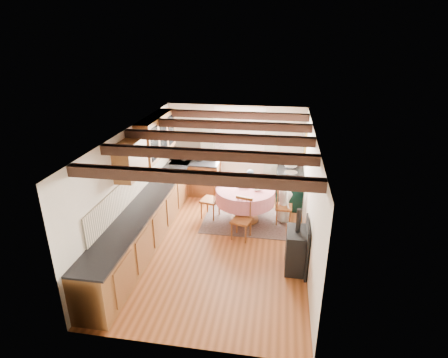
% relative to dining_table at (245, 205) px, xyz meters
% --- Properties ---
extents(floor, '(3.60, 5.50, 0.00)m').
position_rel_dining_table_xyz_m(floor, '(-0.45, -1.08, -0.41)').
color(floor, '#9F552B').
rests_on(floor, ground).
extents(ceiling, '(3.60, 5.50, 0.00)m').
position_rel_dining_table_xyz_m(ceiling, '(-0.45, -1.08, 1.99)').
color(ceiling, white).
rests_on(ceiling, ground).
extents(wall_back, '(3.60, 0.00, 2.40)m').
position_rel_dining_table_xyz_m(wall_back, '(-0.45, 1.67, 0.79)').
color(wall_back, silver).
rests_on(wall_back, ground).
extents(wall_front, '(3.60, 0.00, 2.40)m').
position_rel_dining_table_xyz_m(wall_front, '(-0.45, -3.83, 0.79)').
color(wall_front, silver).
rests_on(wall_front, ground).
extents(wall_left, '(0.00, 5.50, 2.40)m').
position_rel_dining_table_xyz_m(wall_left, '(-2.25, -1.08, 0.79)').
color(wall_left, silver).
rests_on(wall_left, ground).
extents(wall_right, '(0.00, 5.50, 2.40)m').
position_rel_dining_table_xyz_m(wall_right, '(1.35, -1.08, 0.79)').
color(wall_right, silver).
rests_on(wall_right, ground).
extents(beam_a, '(3.60, 0.16, 0.16)m').
position_rel_dining_table_xyz_m(beam_a, '(-0.45, -3.08, 1.90)').
color(beam_a, '#301D15').
rests_on(beam_a, ceiling).
extents(beam_b, '(3.60, 0.16, 0.16)m').
position_rel_dining_table_xyz_m(beam_b, '(-0.45, -2.08, 1.90)').
color(beam_b, '#301D15').
rests_on(beam_b, ceiling).
extents(beam_c, '(3.60, 0.16, 0.16)m').
position_rel_dining_table_xyz_m(beam_c, '(-0.45, -1.08, 1.90)').
color(beam_c, '#301D15').
rests_on(beam_c, ceiling).
extents(beam_d, '(3.60, 0.16, 0.16)m').
position_rel_dining_table_xyz_m(beam_d, '(-0.45, -0.08, 1.90)').
color(beam_d, '#301D15').
rests_on(beam_d, ceiling).
extents(beam_e, '(3.60, 0.16, 0.16)m').
position_rel_dining_table_xyz_m(beam_e, '(-0.45, 0.92, 1.90)').
color(beam_e, '#301D15').
rests_on(beam_e, ceiling).
extents(splash_left, '(0.02, 4.50, 0.55)m').
position_rel_dining_table_xyz_m(splash_left, '(-2.23, -0.78, 0.79)').
color(splash_left, beige).
rests_on(splash_left, wall_left).
extents(splash_back, '(1.40, 0.02, 0.55)m').
position_rel_dining_table_xyz_m(splash_back, '(-1.45, 1.65, 0.79)').
color(splash_back, beige).
rests_on(splash_back, wall_back).
extents(base_cabinet_left, '(0.60, 5.30, 0.88)m').
position_rel_dining_table_xyz_m(base_cabinet_left, '(-1.95, -1.08, 0.03)').
color(base_cabinet_left, brown).
rests_on(base_cabinet_left, floor).
extents(base_cabinet_back, '(1.30, 0.60, 0.88)m').
position_rel_dining_table_xyz_m(base_cabinet_back, '(-1.50, 1.37, 0.03)').
color(base_cabinet_back, brown).
rests_on(base_cabinet_back, floor).
extents(worktop_left, '(0.64, 5.30, 0.04)m').
position_rel_dining_table_xyz_m(worktop_left, '(-1.93, -1.08, 0.49)').
color(worktop_left, black).
rests_on(worktop_left, base_cabinet_left).
extents(worktop_back, '(1.30, 0.64, 0.04)m').
position_rel_dining_table_xyz_m(worktop_back, '(-1.50, 1.35, 0.49)').
color(worktop_back, black).
rests_on(worktop_back, base_cabinet_back).
extents(wall_cabinet_glass, '(0.34, 1.80, 0.90)m').
position_rel_dining_table_xyz_m(wall_cabinet_glass, '(-2.08, 0.12, 1.54)').
color(wall_cabinet_glass, brown).
rests_on(wall_cabinet_glass, wall_left).
extents(wall_cabinet_solid, '(0.34, 0.90, 0.70)m').
position_rel_dining_table_xyz_m(wall_cabinet_solid, '(-2.08, -1.38, 1.49)').
color(wall_cabinet_solid, brown).
rests_on(wall_cabinet_solid, wall_left).
extents(window_frame, '(1.34, 0.03, 1.54)m').
position_rel_dining_table_xyz_m(window_frame, '(-0.35, 1.65, 1.19)').
color(window_frame, white).
rests_on(window_frame, wall_back).
extents(window_pane, '(1.20, 0.01, 1.40)m').
position_rel_dining_table_xyz_m(window_pane, '(-0.35, 1.66, 1.19)').
color(window_pane, white).
rests_on(window_pane, wall_back).
extents(curtain_left, '(0.35, 0.10, 2.10)m').
position_rel_dining_table_xyz_m(curtain_left, '(-1.20, 1.57, 0.69)').
color(curtain_left, beige).
rests_on(curtain_left, wall_back).
extents(curtain_right, '(0.35, 0.10, 2.10)m').
position_rel_dining_table_xyz_m(curtain_right, '(0.50, 1.57, 0.69)').
color(curtain_right, beige).
rests_on(curtain_right, wall_back).
extents(curtain_rod, '(2.00, 0.03, 0.03)m').
position_rel_dining_table_xyz_m(curtain_rod, '(-0.35, 1.57, 1.79)').
color(curtain_rod, black).
rests_on(curtain_rod, wall_back).
extents(wall_picture, '(0.04, 0.50, 0.60)m').
position_rel_dining_table_xyz_m(wall_picture, '(1.32, 1.22, 1.29)').
color(wall_picture, gold).
rests_on(wall_picture, wall_right).
extents(wall_plate, '(0.30, 0.02, 0.30)m').
position_rel_dining_table_xyz_m(wall_plate, '(0.60, 1.64, 1.29)').
color(wall_plate, silver).
rests_on(wall_plate, wall_back).
extents(rug, '(1.93, 1.50, 0.01)m').
position_rel_dining_table_xyz_m(rug, '(-0.00, 0.00, -0.40)').
color(rug, '#2B211E').
rests_on(rug, floor).
extents(dining_table, '(1.36, 1.36, 0.82)m').
position_rel_dining_table_xyz_m(dining_table, '(0.00, 0.00, 0.00)').
color(dining_table, '#DB8B7F').
rests_on(dining_table, floor).
extents(chair_near, '(0.48, 0.50, 0.92)m').
position_rel_dining_table_xyz_m(chair_near, '(0.01, -0.78, 0.05)').
color(chair_near, brown).
rests_on(chair_near, floor).
extents(chair_left, '(0.52, 0.50, 0.96)m').
position_rel_dining_table_xyz_m(chair_left, '(-0.84, 0.07, 0.07)').
color(chair_left, brown).
rests_on(chair_left, floor).
extents(chair_right, '(0.41, 0.40, 0.90)m').
position_rel_dining_table_xyz_m(chair_right, '(0.90, 0.03, 0.04)').
color(chair_right, brown).
rests_on(chair_right, floor).
extents(aga_range, '(0.66, 1.02, 0.94)m').
position_rel_dining_table_xyz_m(aga_range, '(1.02, 1.09, 0.06)').
color(aga_range, black).
rests_on(aga_range, floor).
extents(cast_iron_stove, '(0.38, 0.63, 1.25)m').
position_rel_dining_table_xyz_m(cast_iron_stove, '(1.13, -1.70, 0.22)').
color(cast_iron_stove, black).
rests_on(cast_iron_stove, floor).
extents(child_far, '(0.42, 0.33, 1.03)m').
position_rel_dining_table_xyz_m(child_far, '(0.03, 0.72, 0.10)').
color(child_far, '#436073').
rests_on(child_far, floor).
extents(child_right, '(0.48, 0.63, 1.14)m').
position_rel_dining_table_xyz_m(child_right, '(0.89, 0.17, 0.16)').
color(child_right, silver).
rests_on(child_right, floor).
extents(bowl_a, '(0.26, 0.26, 0.05)m').
position_rel_dining_table_xyz_m(bowl_a, '(0.27, -0.02, 0.44)').
color(bowl_a, silver).
rests_on(bowl_a, dining_table).
extents(bowl_b, '(0.25, 0.25, 0.05)m').
position_rel_dining_table_xyz_m(bowl_b, '(-0.01, 0.10, 0.44)').
color(bowl_b, silver).
rests_on(bowl_b, dining_table).
extents(cup, '(0.15, 0.15, 0.10)m').
position_rel_dining_table_xyz_m(cup, '(-0.14, 0.13, 0.46)').
color(cup, silver).
rests_on(cup, dining_table).
extents(canister_tall, '(0.15, 0.15, 0.25)m').
position_rel_dining_table_xyz_m(canister_tall, '(-1.83, 1.45, 0.64)').
color(canister_tall, '#262628').
rests_on(canister_tall, worktop_back).
extents(canister_wide, '(0.18, 0.18, 0.20)m').
position_rel_dining_table_xyz_m(canister_wide, '(-1.38, 1.45, 0.61)').
color(canister_wide, '#262628').
rests_on(canister_wide, worktop_back).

